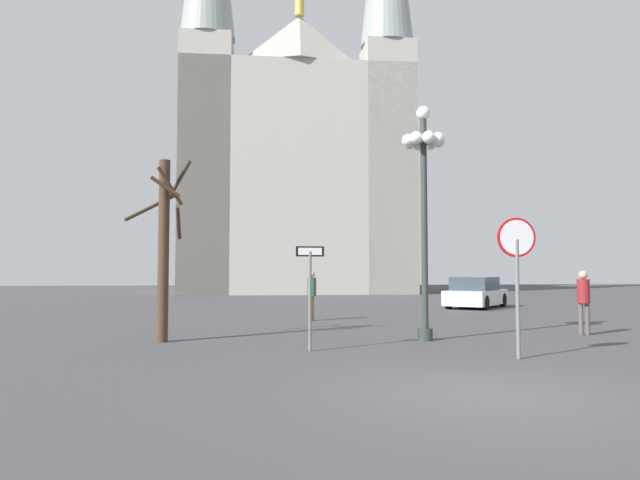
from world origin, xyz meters
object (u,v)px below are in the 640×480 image
(street_lamp, at_px, (424,178))
(bare_tree, at_px, (164,243))
(one_way_arrow_sign, at_px, (310,286))
(parked_car_near_white, at_px, (476,293))
(cathedral, at_px, (296,156))
(pedestrian_standing, at_px, (584,296))
(stop_sign, at_px, (517,259))
(pedestrian_walking, at_px, (312,290))

(street_lamp, bearing_deg, bare_tree, 174.96)
(one_way_arrow_sign, distance_m, parked_car_near_white, 16.05)
(cathedral, xyz_separation_m, parked_car_near_white, (6.70, -20.04, -10.39))
(pedestrian_standing, bearing_deg, bare_tree, -179.94)
(cathedral, relative_size, parked_car_near_white, 8.79)
(one_way_arrow_sign, bearing_deg, pedestrian_standing, 14.92)
(street_lamp, relative_size, bare_tree, 1.32)
(bare_tree, distance_m, parked_car_near_white, 16.88)
(stop_sign, xyz_separation_m, one_way_arrow_sign, (-3.94, 1.58, -0.55))
(bare_tree, height_order, parked_car_near_white, bare_tree)
(pedestrian_standing, bearing_deg, parked_car_near_white, 81.58)
(bare_tree, bearing_deg, pedestrian_standing, 0.06)
(cathedral, distance_m, one_way_arrow_sign, 34.58)
(one_way_arrow_sign, bearing_deg, bare_tree, 148.96)
(street_lamp, height_order, parked_car_near_white, street_lamp)
(stop_sign, height_order, parked_car_near_white, stop_sign)
(one_way_arrow_sign, bearing_deg, pedestrian_walking, 83.04)
(one_way_arrow_sign, relative_size, parked_car_near_white, 0.52)
(pedestrian_walking, bearing_deg, stop_sign, -70.93)
(cathedral, distance_m, stop_sign, 35.89)
(pedestrian_walking, bearing_deg, parked_car_near_white, 34.65)
(one_way_arrow_sign, bearing_deg, cathedral, 85.54)
(stop_sign, bearing_deg, parked_car_near_white, 69.97)
(street_lamp, bearing_deg, pedestrian_standing, 7.15)
(parked_car_near_white, relative_size, pedestrian_walking, 2.53)
(stop_sign, relative_size, parked_car_near_white, 0.64)
(street_lamp, bearing_deg, cathedral, 90.84)
(one_way_arrow_sign, bearing_deg, street_lamp, 25.63)
(parked_car_near_white, xyz_separation_m, pedestrian_walking, (-8.40, -5.80, 0.37))
(street_lamp, height_order, pedestrian_standing, street_lamp)
(street_lamp, relative_size, parked_car_near_white, 1.36)
(parked_car_near_white, bearing_deg, cathedral, 108.48)
(street_lamp, height_order, pedestrian_walking, street_lamp)
(cathedral, bearing_deg, pedestrian_walking, -93.76)
(bare_tree, bearing_deg, cathedral, 79.16)
(one_way_arrow_sign, bearing_deg, stop_sign, -21.85)
(one_way_arrow_sign, relative_size, street_lamp, 0.38)
(stop_sign, height_order, bare_tree, bare_tree)
(parked_car_near_white, bearing_deg, pedestrian_standing, -98.42)
(cathedral, xyz_separation_m, pedestrian_standing, (5.07, -31.07, -10.01))
(cathedral, bearing_deg, pedestrian_standing, -80.74)
(cathedral, height_order, street_lamp, cathedral)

